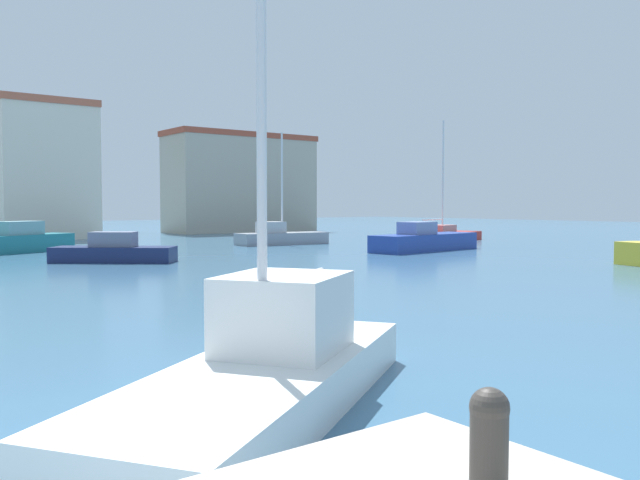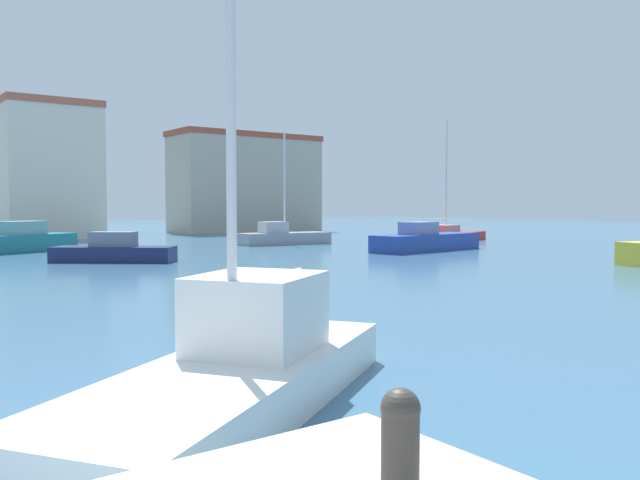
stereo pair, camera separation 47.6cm
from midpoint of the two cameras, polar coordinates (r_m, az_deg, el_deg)
water at (r=28.16m, az=-4.36°, el=-2.00°), size 160.00×160.00×0.00m
mooring_bollard at (r=3.35m, az=11.18°, el=-16.55°), size 0.19×0.19×0.54m
sailboat_grey_center_channel at (r=41.37m, az=-2.89°, el=0.32°), size 5.95×2.33×7.00m
motorboat_blue_far_left at (r=36.06m, az=9.49°, el=-0.06°), size 7.42×2.89×1.58m
sailboat_red_distant_north at (r=45.74m, az=11.07°, el=0.42°), size 7.88×4.03×8.22m
sailboat_white_near_pier at (r=8.15m, az=-5.34°, el=-10.78°), size 6.17×5.01×6.92m
motorboat_navy_inner_mooring at (r=29.92m, az=-16.99°, el=-0.96°), size 5.01×4.49×1.32m
motorboat_teal_mid_harbor at (r=37.63m, az=-24.42°, el=-0.09°), size 6.65×4.31×1.63m
harbor_office at (r=53.99m, az=-22.52°, el=5.55°), size 6.76×8.41×10.08m
yacht_club at (r=61.66m, az=-6.19°, el=4.94°), size 13.96×5.31×9.04m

